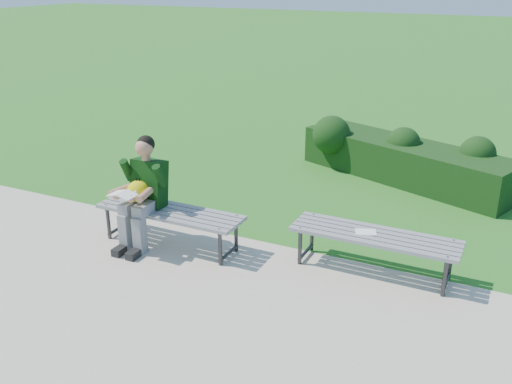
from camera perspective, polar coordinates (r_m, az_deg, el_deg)
The scene contains 7 objects.
ground at distance 6.86m, azimuth 3.07°, elevation -5.63°, with size 80.00×80.00×0.00m.
walkway at distance 5.50m, azimuth -4.24°, elevation -12.99°, with size 30.00×3.50×0.02m.
hedge at distance 9.26m, azimuth 14.31°, elevation 3.42°, with size 3.52×2.04×0.88m.
bench_left at distance 6.80m, azimuth -8.60°, elevation -2.23°, with size 1.80×0.50×0.46m.
bench_right at distance 6.27m, azimuth 11.77°, elevation -4.59°, with size 1.80×0.50×0.46m.
seated_boy at distance 6.78m, azimuth -11.29°, elevation 0.26°, with size 0.56×0.76×1.31m.
paper_sheet at distance 6.26m, azimuth 10.93°, elevation -3.95°, with size 0.26×0.23×0.01m.
Camera 1 is at (2.33, -5.65, 3.11)m, focal length 40.00 mm.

